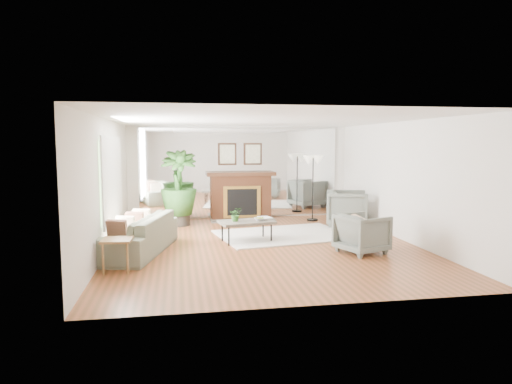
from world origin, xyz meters
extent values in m
plane|color=brown|center=(0.00, 0.00, 0.00)|extent=(7.00, 7.00, 0.00)
cube|color=white|center=(-2.99, 0.00, 1.25)|extent=(0.02, 7.00, 2.50)
cube|color=white|center=(2.99, 0.00, 1.25)|extent=(0.02, 7.00, 2.50)
cube|color=white|center=(0.00, 3.49, 1.25)|extent=(6.00, 0.02, 2.50)
cube|color=silver|center=(0.00, 3.47, 1.25)|extent=(5.40, 0.04, 2.40)
cube|color=#B2E09E|center=(-2.96, 0.40, 1.35)|extent=(0.04, 2.40, 1.50)
cube|color=brown|center=(0.00, 3.28, 0.60)|extent=(1.60, 0.40, 1.20)
cube|color=gold|center=(0.00, 3.07, 0.48)|extent=(1.00, 0.04, 0.85)
cube|color=black|center=(0.00, 3.05, 0.48)|extent=(0.80, 0.04, 0.70)
cube|color=#675E51|center=(0.00, 2.93, 0.01)|extent=(1.70, 0.55, 0.03)
cube|color=#492817|center=(0.00, 3.26, 1.22)|extent=(1.85, 0.46, 0.10)
cube|color=black|center=(-0.35, 3.43, 1.75)|extent=(0.50, 0.04, 0.60)
cube|color=black|center=(0.35, 3.43, 1.75)|extent=(0.50, 0.04, 0.60)
cube|color=white|center=(0.63, 0.85, 0.02)|extent=(3.13, 2.48, 0.03)
cube|color=#675E51|center=(-0.29, 0.36, 0.41)|extent=(1.20, 0.84, 0.06)
cylinder|color=black|center=(-0.69, 0.05, 0.19)|extent=(0.03, 0.03, 0.39)
cylinder|color=black|center=(0.21, 0.22, 0.19)|extent=(0.03, 0.03, 0.39)
cylinder|color=black|center=(-0.78, 0.50, 0.19)|extent=(0.03, 0.03, 0.39)
cylinder|color=black|center=(0.12, 0.67, 0.19)|extent=(0.03, 0.03, 0.39)
imported|color=#69705A|center=(-2.45, -0.23, 0.35)|extent=(1.50, 2.55, 0.70)
imported|color=slate|center=(2.41, 1.72, 0.45)|extent=(1.23, 1.21, 0.89)
imported|color=slate|center=(1.69, -0.96, 0.37)|extent=(1.03, 1.02, 0.74)
cube|color=olive|center=(-2.65, -1.47, 0.51)|extent=(0.49, 0.49, 0.04)
cylinder|color=olive|center=(-2.85, -1.64, 0.25)|extent=(0.04, 0.04, 0.50)
cylinder|color=olive|center=(-2.48, -1.66, 0.25)|extent=(0.04, 0.04, 0.50)
cylinder|color=olive|center=(-2.82, -1.27, 0.25)|extent=(0.04, 0.04, 0.50)
cylinder|color=olive|center=(-2.45, -1.29, 0.25)|extent=(0.04, 0.04, 0.50)
cylinder|color=black|center=(-1.66, 2.53, 0.19)|extent=(0.54, 0.54, 0.39)
imported|color=#336425|center=(-1.66, 2.53, 1.06)|extent=(0.91, 0.91, 1.59)
cylinder|color=black|center=(1.82, 2.65, 0.02)|extent=(0.29, 0.29, 0.04)
cylinder|color=black|center=(1.82, 2.65, 0.83)|extent=(0.03, 0.03, 1.66)
cone|color=beige|center=(1.70, 2.65, 1.61)|extent=(0.31, 0.31, 0.23)
cone|color=beige|center=(1.95, 2.65, 1.61)|extent=(0.31, 0.31, 0.23)
imported|color=#336425|center=(-0.52, 0.34, 0.59)|extent=(0.27, 0.24, 0.29)
imported|color=olive|center=(-0.01, 0.34, 0.47)|extent=(0.29, 0.29, 0.06)
imported|color=olive|center=(0.04, 0.59, 0.45)|extent=(0.30, 0.37, 0.02)
camera|label=1|loc=(-1.68, -8.87, 2.04)|focal=32.00mm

